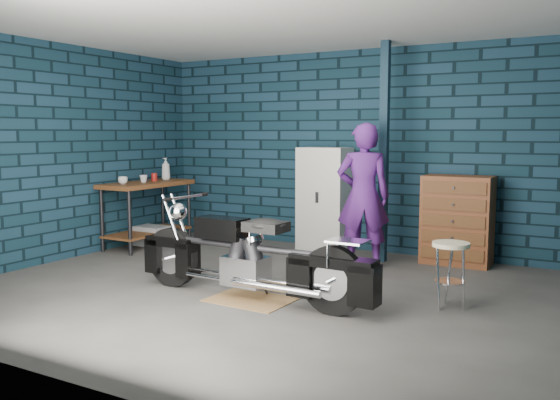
# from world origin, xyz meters

# --- Properties ---
(ground) EXTENTS (6.00, 6.00, 0.00)m
(ground) POSITION_xyz_m (0.00, 0.00, 0.00)
(ground) COLOR #4F4D4A
(ground) RESTS_ON ground
(room_walls) EXTENTS (6.02, 5.01, 2.71)m
(room_walls) POSITION_xyz_m (0.00, 0.55, 1.90)
(room_walls) COLOR #0F2833
(room_walls) RESTS_ON ground
(support_post) EXTENTS (0.10, 0.10, 2.70)m
(support_post) POSITION_xyz_m (0.55, 1.95, 1.35)
(support_post) COLOR #102533
(support_post) RESTS_ON ground
(workbench) EXTENTS (0.60, 1.40, 0.91)m
(workbench) POSITION_xyz_m (-2.68, 1.28, 0.46)
(workbench) COLOR brown
(workbench) RESTS_ON ground
(drip_mat) EXTENTS (0.80, 0.62, 0.01)m
(drip_mat) POSITION_xyz_m (0.04, -0.32, 0.00)
(drip_mat) COLOR olive
(drip_mat) RESTS_ON ground
(motorcycle) EXTENTS (2.23, 0.69, 0.97)m
(motorcycle) POSITION_xyz_m (0.04, -0.32, 0.49)
(motorcycle) COLOR black
(motorcycle) RESTS_ON ground
(person) EXTENTS (0.74, 0.63, 1.71)m
(person) POSITION_xyz_m (0.46, 1.52, 0.86)
(person) COLOR #562079
(person) RESTS_ON ground
(storage_bin) EXTENTS (0.45, 0.32, 0.28)m
(storage_bin) POSITION_xyz_m (-2.66, 1.34, 0.14)
(storage_bin) COLOR #979A9F
(storage_bin) RESTS_ON ground
(locker) EXTENTS (0.65, 0.47, 1.40)m
(locker) POSITION_xyz_m (-0.38, 2.23, 0.70)
(locker) COLOR silver
(locker) RESTS_ON ground
(tool_chest) EXTENTS (0.81, 0.45, 1.08)m
(tool_chest) POSITION_xyz_m (1.40, 2.23, 0.54)
(tool_chest) COLOR brown
(tool_chest) RESTS_ON ground
(shop_stool) EXTENTS (0.39, 0.39, 0.61)m
(shop_stool) POSITION_xyz_m (1.77, 0.35, 0.30)
(shop_stool) COLOR beige
(shop_stool) RESTS_ON ground
(cup_a) EXTENTS (0.14, 0.14, 0.10)m
(cup_a) POSITION_xyz_m (-2.73, 0.86, 0.96)
(cup_a) COLOR beige
(cup_a) RESTS_ON workbench
(cup_b) EXTENTS (0.12, 0.12, 0.10)m
(cup_b) POSITION_xyz_m (-2.67, 1.21, 0.96)
(cup_b) COLOR beige
(cup_b) RESTS_ON workbench
(mug_purple) EXTENTS (0.08, 0.08, 0.10)m
(mug_purple) POSITION_xyz_m (-2.76, 1.31, 0.96)
(mug_purple) COLOR #4D175C
(mug_purple) RESTS_ON workbench
(mug_red) EXTENTS (0.09, 0.09, 0.11)m
(mug_red) POSITION_xyz_m (-2.70, 1.46, 0.97)
(mug_red) COLOR #A31A15
(mug_red) RESTS_ON workbench
(bottle) EXTENTS (0.13, 0.13, 0.32)m
(bottle) POSITION_xyz_m (-2.72, 1.74, 1.07)
(bottle) COLOR #979A9F
(bottle) RESTS_ON workbench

